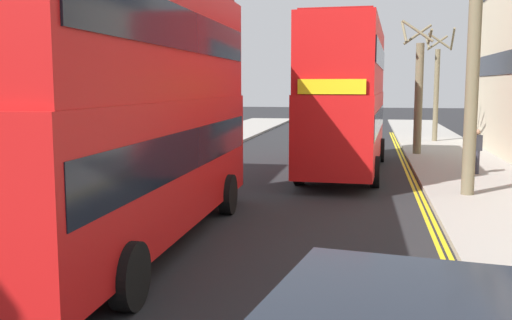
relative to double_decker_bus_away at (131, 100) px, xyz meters
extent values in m
cube|color=#9E9991|center=(8.47, 5.56, -2.96)|extent=(4.00, 80.00, 0.14)
cube|color=#9E9991|center=(-4.53, 5.56, -2.96)|extent=(4.00, 80.00, 0.14)
cube|color=yellow|center=(6.37, 3.56, -3.03)|extent=(0.10, 56.00, 0.01)
cube|color=yellow|center=(6.21, 3.56, -3.03)|extent=(0.10, 56.00, 0.01)
cube|color=red|center=(0.00, 0.00, -1.29)|extent=(2.69, 10.84, 2.60)
cube|color=red|center=(0.00, 0.00, 1.26)|extent=(2.64, 10.63, 2.50)
cube|color=black|center=(0.00, 0.00, -0.99)|extent=(2.71, 10.41, 0.84)
cube|color=black|center=(0.00, 0.00, 1.36)|extent=(2.70, 10.19, 0.80)
cube|color=yellow|center=(-0.09, 5.38, 0.26)|extent=(2.00, 0.10, 0.44)
cylinder|color=black|center=(-1.31, 3.32, -2.51)|extent=(0.32, 1.05, 1.04)
cylinder|color=black|center=(1.19, 3.37, -2.51)|extent=(0.32, 1.05, 1.04)
cylinder|color=black|center=(1.31, -3.33, -2.51)|extent=(0.32, 1.05, 1.04)
cube|color=red|center=(3.88, 11.58, -1.29)|extent=(2.98, 10.90, 2.60)
cube|color=red|center=(3.88, 11.58, 1.26)|extent=(2.92, 10.68, 2.50)
cube|color=black|center=(3.88, 11.58, -0.99)|extent=(2.99, 10.47, 0.84)
cube|color=black|center=(3.88, 11.58, 1.36)|extent=(2.97, 10.25, 0.80)
cube|color=yellow|center=(3.64, 6.21, 0.26)|extent=(2.00, 0.15, 0.44)
cube|color=maroon|center=(3.88, 11.58, 2.56)|extent=(2.68, 9.81, 0.10)
cylinder|color=black|center=(4.98, 8.18, -2.51)|extent=(0.35, 1.05, 1.04)
cylinder|color=black|center=(2.48, 8.29, -2.51)|extent=(0.35, 1.05, 1.04)
cylinder|color=black|center=(5.27, 14.87, -2.51)|extent=(0.35, 1.05, 1.04)
cylinder|color=black|center=(2.78, 14.98, -2.51)|extent=(0.35, 1.05, 1.04)
cylinder|color=#2D2D38|center=(8.59, 11.02, -2.46)|extent=(0.22, 0.22, 0.85)
cube|color=#26262B|center=(8.59, 11.02, -1.76)|extent=(0.34, 0.22, 0.56)
sphere|color=#9E7051|center=(8.59, 11.02, -1.37)|extent=(0.20, 0.20, 0.20)
cylinder|color=#6B6047|center=(6.98, 17.26, -0.33)|extent=(0.37, 0.37, 5.12)
cylinder|color=#6B6047|center=(7.40, 17.29, 2.52)|extent=(0.19, 0.89, 0.67)
cylinder|color=#6B6047|center=(6.89, 17.88, 2.68)|extent=(1.32, 0.32, 0.97)
cylinder|color=#6B6047|center=(6.23, 17.19, 2.76)|extent=(0.27, 1.55, 1.13)
cylinder|color=#6B6047|center=(6.79, 16.58, 2.72)|extent=(1.43, 0.51, 1.07)
cylinder|color=#6B6047|center=(8.49, 24.06, -0.27)|extent=(0.29, 0.29, 5.23)
cylinder|color=#6B6047|center=(9.26, 24.04, 2.89)|extent=(0.17, 1.60, 1.17)
cylinder|color=#6B6047|center=(8.50, 24.61, 2.73)|extent=(1.16, 0.15, 0.86)
cylinder|color=#6B6047|center=(7.89, 24.00, 2.77)|extent=(0.24, 1.26, 0.93)
cylinder|color=#6B6047|center=(8.47, 23.46, 2.77)|extent=(1.26, 0.15, 0.93)
cylinder|color=#6B6047|center=(7.64, 6.69, 0.09)|extent=(0.37, 0.37, 5.96)
camera|label=1|loc=(4.75, -11.28, 0.30)|focal=41.41mm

